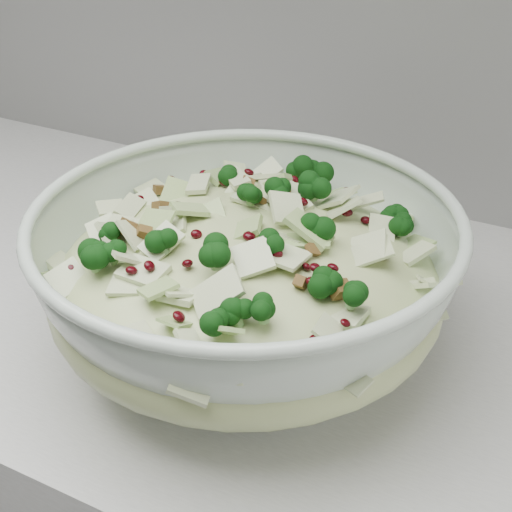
% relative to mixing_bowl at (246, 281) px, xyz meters
% --- Properties ---
extents(mixing_bowl, '(0.49, 0.49, 0.15)m').
position_rel_mixing_bowl_xyz_m(mixing_bowl, '(0.00, 0.00, 0.00)').
color(mixing_bowl, '#B6C7B5').
rests_on(mixing_bowl, counter).
extents(salad, '(0.44, 0.44, 0.15)m').
position_rel_mixing_bowl_xyz_m(salad, '(-0.00, -0.00, 0.02)').
color(salad, '#C5D390').
rests_on(salad, mixing_bowl).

